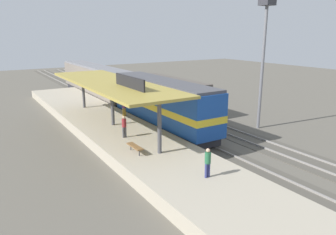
# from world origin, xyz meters

# --- Properties ---
(ground_plane) EXTENTS (120.00, 120.00, 0.00)m
(ground_plane) POSITION_xyz_m (2.00, 0.00, 0.00)
(ground_plane) COLOR #5B564C
(track_near) EXTENTS (3.20, 110.00, 0.16)m
(track_near) POSITION_xyz_m (0.00, 0.00, 0.03)
(track_near) COLOR #4E4941
(track_near) RESTS_ON ground
(track_far) EXTENTS (3.20, 110.00, 0.16)m
(track_far) POSITION_xyz_m (4.60, 0.00, 0.03)
(track_far) COLOR #4E4941
(track_far) RESTS_ON ground
(platform) EXTENTS (6.00, 44.00, 0.90)m
(platform) POSITION_xyz_m (-4.60, 0.00, 0.45)
(platform) COLOR #A89E89
(platform) RESTS_ON ground
(station_canopy) EXTENTS (5.20, 18.00, 4.70)m
(station_canopy) POSITION_xyz_m (-4.60, -0.09, 4.53)
(station_canopy) COLOR #47474C
(station_canopy) RESTS_ON platform
(platform_bench) EXTENTS (0.44, 1.70, 0.50)m
(platform_bench) POSITION_xyz_m (-6.00, -7.11, 1.34)
(platform_bench) COLOR #333338
(platform_bench) RESTS_ON platform
(locomotive) EXTENTS (2.93, 14.43, 4.44)m
(locomotive) POSITION_xyz_m (0.00, -0.72, 2.41)
(locomotive) COLOR #28282D
(locomotive) RESTS_ON track_near
(passenger_carriage_single) EXTENTS (2.90, 20.00, 4.24)m
(passenger_carriage_single) POSITION_xyz_m (0.00, 17.28, 2.31)
(passenger_carriage_single) COLOR #28282D
(passenger_carriage_single) RESTS_ON track_near
(freight_car) EXTENTS (2.80, 12.00, 3.54)m
(freight_car) POSITION_xyz_m (4.60, 5.09, 1.97)
(freight_car) COLOR #28282D
(freight_car) RESTS_ON track_far
(light_mast) EXTENTS (1.10, 1.10, 11.70)m
(light_mast) POSITION_xyz_m (7.80, -5.32, 8.40)
(light_mast) COLOR slate
(light_mast) RESTS_ON ground
(person_waiting) EXTENTS (0.34, 0.34, 1.71)m
(person_waiting) POSITION_xyz_m (-5.21, -3.70, 1.85)
(person_waiting) COLOR #4C4C51
(person_waiting) RESTS_ON platform
(person_walking) EXTENTS (0.34, 0.34, 1.71)m
(person_walking) POSITION_xyz_m (-2.54, 2.20, 1.85)
(person_walking) COLOR olive
(person_walking) RESTS_ON platform
(person_boarding) EXTENTS (0.34, 0.34, 1.71)m
(person_boarding) POSITION_xyz_m (-4.25, -12.64, 1.85)
(person_boarding) COLOR navy
(person_boarding) RESTS_ON platform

